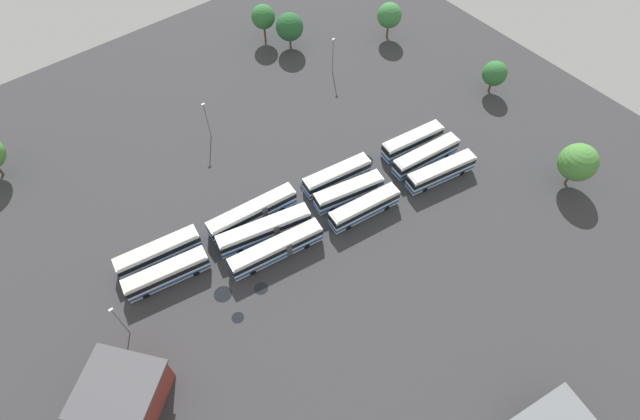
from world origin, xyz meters
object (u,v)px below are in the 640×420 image
object	(u,v)px
bus_row0_slot0	(412,141)
tree_south_edge	(495,73)
bus_row3_slot0	(158,252)
depot_building	(123,395)
tree_east_edge	(389,15)
bus_row2_slot0	(253,212)
tree_west_edge	(263,17)
tree_northwest	(290,27)
bus_row2_slot1	(265,230)
bus_row3_slot1	(167,274)
bus_row1_slot0	(337,176)
lamp_post_by_building	(333,54)
bus_row1_slot1	(349,192)
lamp_post_near_entrance	(207,119)
bus_row2_slot2	(276,249)
lamp_post_far_corner	(120,320)
bus_row0_slot1	(426,156)
tree_northeast	(578,162)
bus_row1_slot2	(364,208)
bus_row0_slot2	(441,172)

from	to	relation	value
bus_row0_slot0	tree_south_edge	size ratio (longest dim) A/B	1.81
bus_row3_slot0	depot_building	bearing A→B (deg)	51.36
tree_south_edge	tree_east_edge	size ratio (longest dim) A/B	0.86
bus_row2_slot0	tree_west_edge	bearing A→B (deg)	-126.83
depot_building	tree_east_edge	xyz separation A→B (m)	(-78.10, -36.19, 2.34)
tree_west_edge	tree_northwest	xyz separation A→B (m)	(-2.81, 5.42, -0.69)
bus_row2_slot1	bus_row3_slot1	world-z (taller)	same
bus_row1_slot0	bus_row2_slot0	size ratio (longest dim) A/B	0.81
bus_row3_slot0	tree_east_edge	xyz separation A→B (m)	(-65.07, -19.89, 3.33)
bus_row3_slot0	lamp_post_by_building	size ratio (longest dim) A/B	1.64
bus_row1_slot1	tree_west_edge	bearing A→B (deg)	-107.44
bus_row1_slot1	lamp_post_near_entrance	distance (m)	28.57
bus_row2_slot0	lamp_post_near_entrance	world-z (taller)	lamp_post_near_entrance
bus_row1_slot0	bus_row2_slot1	xyz separation A→B (m)	(15.65, 1.45, 0.00)
bus_row2_slot2	tree_northwest	size ratio (longest dim) A/B	1.96
lamp_post_near_entrance	tree_west_edge	xyz separation A→B (m)	(-24.34, -17.80, 1.21)
bus_row3_slot1	lamp_post_by_building	world-z (taller)	lamp_post_by_building
bus_row3_slot0	lamp_post_far_corner	distance (m)	12.30
tree_west_edge	lamp_post_far_corner	bearing A→B (deg)	39.50
bus_row2_slot2	lamp_post_far_corner	xyz separation A→B (m)	(23.23, -2.42, 2.48)
lamp_post_far_corner	tree_south_edge	size ratio (longest dim) A/B	1.17
bus_row0_slot1	bus_row1_slot1	distance (m)	15.67
lamp_post_by_building	tree_northeast	world-z (taller)	tree_northeast
bus_row1_slot1	bus_row3_slot0	size ratio (longest dim) A/B	0.93
bus_row3_slot1	tree_northeast	size ratio (longest dim) A/B	1.49
bus_row1_slot2	lamp_post_far_corner	distance (m)	39.00
bus_row0_slot2	tree_south_edge	world-z (taller)	tree_south_edge
bus_row1_slot1	depot_building	world-z (taller)	depot_building
bus_row0_slot1	tree_west_edge	bearing A→B (deg)	-88.04
bus_row3_slot1	lamp_post_far_corner	bearing A→B (deg)	25.66
bus_row0_slot1	lamp_post_by_building	size ratio (longest dim) A/B	1.65
lamp_post_by_building	tree_south_edge	world-z (taller)	lamp_post_by_building
bus_row0_slot0	bus_row3_slot1	xyz separation A→B (m)	(46.60, -3.19, 0.00)
bus_row2_slot0	lamp_post_near_entrance	distance (m)	20.79
bus_row1_slot1	tree_east_edge	xyz separation A→B (m)	(-35.36, -28.75, 3.33)
bus_row3_slot0	tree_south_edge	distance (m)	69.02
bus_row3_slot1	tree_south_edge	distance (m)	69.55
depot_building	tree_west_edge	world-z (taller)	tree_west_edge
lamp_post_near_entrance	tree_northwest	distance (m)	29.84
bus_row3_slot0	tree_west_edge	size ratio (longest dim) A/B	1.60
tree_west_edge	tree_northwest	size ratio (longest dim) A/B	1.04
bus_row0_slot2	lamp_post_by_building	world-z (taller)	lamp_post_by_building
bus_row2_slot1	bus_row3_slot0	bearing A→B (deg)	-23.73
lamp_post_near_entrance	bus_row1_slot0	bearing A→B (deg)	116.13
bus_row0_slot0	tree_northeast	world-z (taller)	tree_northeast
bus_row1_slot1	tree_west_edge	xyz separation A→B (m)	(-13.91, -44.28, 3.70)
bus_row0_slot2	bus_row1_slot0	bearing A→B (deg)	-35.39
bus_row1_slot0	bus_row1_slot2	bearing A→B (deg)	84.15
bus_row0_slot1	tree_west_edge	world-z (taller)	tree_west_edge
bus_row0_slot1	lamp_post_near_entrance	world-z (taller)	lamp_post_near_entrance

